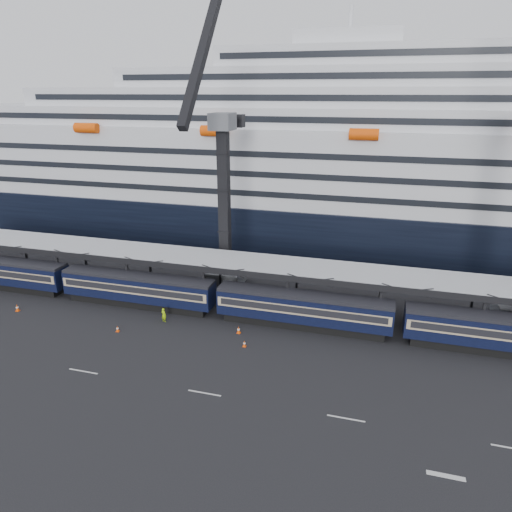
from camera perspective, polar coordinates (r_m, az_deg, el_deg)
name	(u,v)px	position (r m, az deg, el deg)	size (l,w,h in m)	color
ground	(374,392)	(42.17, 14.50, -16.19)	(260.00, 260.00, 0.00)	black
lane_markings	(489,456)	(39.07, 27.11, -21.32)	(111.00, 4.27, 0.02)	beige
train	(334,312)	(49.76, 9.73, -6.90)	(133.05, 3.00, 4.05)	black
canopy	(382,276)	(52.04, 15.51, -2.45)	(130.00, 6.25, 5.53)	#9EA1A6
cruise_ship	(383,167)	(81.27, 15.59, 10.65)	(214.09, 28.84, 34.00)	black
crane_dark_near	(223,197)	(57.66, -4.14, 7.36)	(4.50, 17.75, 35.08)	#53555B
worker	(164,315)	(52.46, -11.46, -7.23)	(0.60, 0.40, 1.65)	#A2DB0B
traffic_cone_a	(17,308)	(60.85, -27.69, -5.74)	(0.43, 0.43, 0.86)	#F24C07
traffic_cone_b	(117,329)	(51.87, -16.93, -8.67)	(0.35, 0.35, 0.71)	#F24C07
traffic_cone_c	(239,330)	(49.38, -2.19, -9.19)	(0.41, 0.41, 0.82)	#F24C07
traffic_cone_d	(244,344)	(47.01, -1.47, -10.88)	(0.35, 0.35, 0.70)	#F24C07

